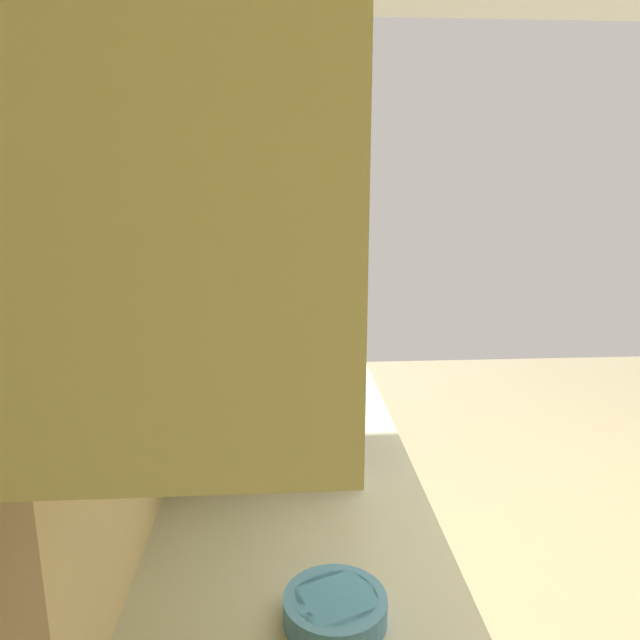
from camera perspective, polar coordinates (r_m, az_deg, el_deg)
The scene contains 7 objects.
wall_back at distance 1.90m, azimuth -14.58°, elevation 2.42°, with size 4.27×0.12×2.61m, color #DFC080.
counter_run at distance 1.88m, azimuth -2.61°, elevation -26.45°, with size 3.37×0.66×0.90m.
upper_cabinets at distance 1.46m, azimuth -9.20°, elevation 20.34°, with size 2.22×0.35×0.72m.
oven_range at distance 3.62m, azimuth -3.49°, elevation -5.65°, with size 0.59×0.61×1.08m.
microwave at distance 1.72m, azimuth -3.53°, elevation -7.50°, with size 0.53×0.40×0.29m.
bowl at distance 1.16m, azimuth 1.46°, elevation -25.91°, with size 0.18×0.18×0.05m.
kettle at distance 2.95m, azimuth -1.95°, elevation 0.14°, with size 0.19×0.14×0.17m.
Camera 1 is at (-1.83, 1.37, 1.67)m, focal length 33.28 mm.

